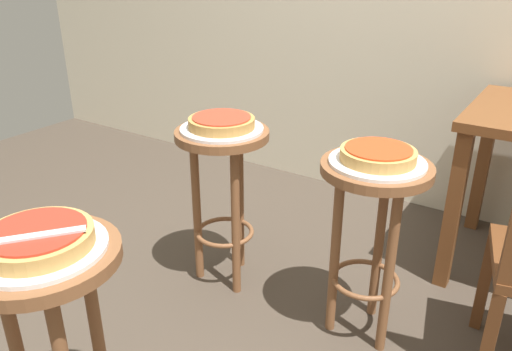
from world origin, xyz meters
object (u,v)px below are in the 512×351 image
Objects in this scene: stool_middle at (223,172)px; stool_leftside at (372,212)px; serving_plate_leftside at (377,162)px; pizza_leftside at (378,154)px; stool_foreground at (53,312)px; pizza_middle at (222,122)px; pizza_server_knife at (36,236)px; pizza_foreground at (38,238)px; serving_plate_foreground at (40,249)px; serving_plate_middle at (222,129)px.

stool_leftside is (0.65, 0.01, 0.00)m from stool_middle.
serving_plate_leftside reaches higher than stool_leftside.
pizza_leftside is (0.65, 0.01, 0.22)m from stool_middle.
pizza_middle is (-0.17, 0.96, 0.22)m from stool_foreground.
serving_plate_leftside is 1.29× the size of pizza_leftside.
pizza_middle is 1.00m from pizza_server_knife.
pizza_foreground is 0.37× the size of stool_leftside.
pizza_foreground reaches higher than serving_plate_foreground.
pizza_foreground is 0.78× the size of serving_plate_middle.
pizza_foreground is 1.03× the size of pizza_leftside.
stool_foreground is at bearing -116.41° from pizza_leftside.
pizza_server_knife reaches higher than pizza_foreground.
stool_foreground is 2.64× the size of pizza_middle.
stool_foreground is 2.09× the size of serving_plate_middle.
pizza_foreground is 0.99× the size of pizza_middle.
serving_plate_leftside is (0.48, 0.96, 0.19)m from stool_foreground.
pizza_server_knife is at bearing -78.37° from serving_plate_middle.
pizza_middle is at bearing -179.44° from pizza_leftside.
pizza_middle is 0.81× the size of serving_plate_leftside.
stool_middle is (-0.17, 0.96, 0.00)m from stool_foreground.
stool_middle is at bearing -179.44° from pizza_leftside.
pizza_middle is at bearing 100.14° from pizza_foreground.
serving_plate_foreground is at bearing -79.86° from serving_plate_middle.
serving_plate_middle reaches higher than stool_leftside.
serving_plate_middle is 1.26× the size of pizza_middle.
pizza_leftside reaches higher than stool_leftside.
stool_leftside is at bearing 45.00° from serving_plate_leftside.
pizza_foreground is 1.19× the size of pizza_server_knife.
pizza_foreground is 1.00m from stool_middle.
serving_plate_foreground is 1.08m from pizza_leftside.
serving_plate_middle reaches higher than stool_middle.
serving_plate_middle is at bearing 50.04° from pizza_server_knife.
pizza_leftside is at bearing 63.59° from pizza_foreground.
stool_leftside is (0.48, 0.96, 0.00)m from stool_foreground.
stool_leftside is 2.76× the size of pizza_leftside.
stool_middle is 2.14× the size of serving_plate_leftside.
serving_plate_foreground is 0.46× the size of stool_middle.
pizza_leftside is at bearing -135.00° from stool_leftside.
pizza_leftside is (0.65, 0.01, 0.03)m from serving_plate_middle.
pizza_server_knife is at bearing -114.52° from pizza_leftside.
pizza_leftside is (0.48, 0.96, 0.22)m from stool_foreground.
pizza_middle reaches higher than serving_plate_foreground.
serving_plate_foreground reaches higher than stool_leftside.
pizza_middle is at bearing 50.04° from pizza_server_knife.
stool_foreground is 2.76× the size of pizza_leftside.
pizza_server_knife reaches higher than serving_plate_leftside.
pizza_middle is 1.21× the size of pizza_server_knife.
pizza_middle is (0.00, 0.00, 0.22)m from stool_middle.
serving_plate_foreground reaches higher than stool_foreground.
pizza_middle is at bearing 100.14° from stool_foreground.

